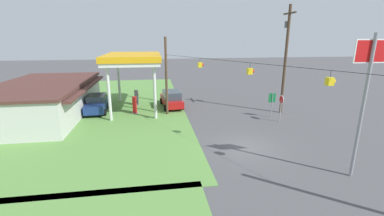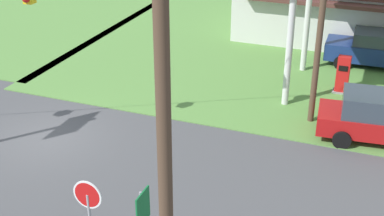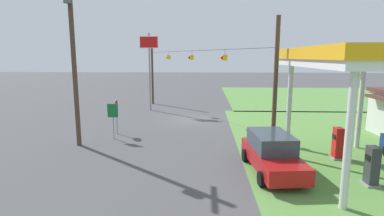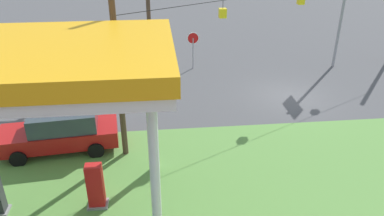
% 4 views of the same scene
% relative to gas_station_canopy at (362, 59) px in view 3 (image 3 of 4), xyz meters
% --- Properties ---
extents(ground_plane, '(160.00, 160.00, 0.00)m').
position_rel_gas_station_canopy_xyz_m(ground_plane, '(-11.45, -8.25, -5.35)').
color(ground_plane, '#4C4C4F').
extents(grass_verge_opposite_corner, '(24.00, 24.00, 0.04)m').
position_rel_gas_station_canopy_xyz_m(grass_verge_opposite_corner, '(-27.45, 7.75, -5.33)').
color(grass_verge_opposite_corner, '#5B8E42').
rests_on(grass_verge_opposite_corner, ground).
extents(gas_station_canopy, '(8.94, 5.55, 5.89)m').
position_rel_gas_station_canopy_xyz_m(gas_station_canopy, '(0.00, 0.00, 0.00)').
color(gas_station_canopy, silver).
rests_on(gas_station_canopy, ground).
extents(fuel_pump_near, '(0.71, 0.56, 1.74)m').
position_rel_gas_station_canopy_xyz_m(fuel_pump_near, '(-1.69, -0.00, -4.52)').
color(fuel_pump_near, gray).
rests_on(fuel_pump_near, ground).
extents(fuel_pump_far, '(0.71, 0.56, 1.74)m').
position_rel_gas_station_canopy_xyz_m(fuel_pump_far, '(1.69, -0.00, -4.52)').
color(fuel_pump_far, gray).
rests_on(fuel_pump_far, ground).
extents(car_at_pumps_front, '(5.14, 2.47, 1.86)m').
position_rel_gas_station_canopy_xyz_m(car_at_pumps_front, '(0.27, -3.91, -4.40)').
color(car_at_pumps_front, '#AD1414').
rests_on(car_at_pumps_front, ground).
extents(stop_sign_roadside, '(0.80, 0.08, 2.50)m').
position_rel_gas_station_canopy_xyz_m(stop_sign_roadside, '(-6.47, -13.38, -3.53)').
color(stop_sign_roadside, '#99999E').
rests_on(stop_sign_roadside, ground).
extents(stop_sign_overhead, '(0.22, 1.87, 7.77)m').
position_rel_gas_station_canopy_xyz_m(stop_sign_overhead, '(-16.08, -12.75, 0.07)').
color(stop_sign_overhead, gray).
rests_on(stop_sign_overhead, ground).
extents(route_sign, '(0.10, 0.70, 2.40)m').
position_rel_gas_station_canopy_xyz_m(route_sign, '(-5.05, -13.19, -3.64)').
color(route_sign, gray).
rests_on(route_sign, ground).
extents(utility_pole_main, '(2.20, 0.44, 10.55)m').
position_rel_gas_station_canopy_xyz_m(utility_pole_main, '(-3.58, -14.95, 0.53)').
color(utility_pole_main, '#4C3828').
rests_on(utility_pole_main, ground).
extents(signal_span_gantry, '(18.19, 10.24, 7.63)m').
position_rel_gas_station_canopy_xyz_m(signal_span_gantry, '(-11.45, -8.26, -1.23)').
color(signal_span_gantry, '#4C3828').
rests_on(signal_span_gantry, ground).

